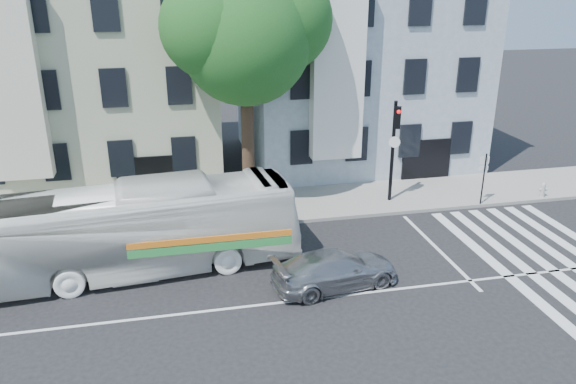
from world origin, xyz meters
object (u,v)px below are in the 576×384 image
object	(u,v)px
sedan	(335,269)
traffic_signal	(394,139)
fire_hydrant	(543,189)
bus	(134,230)

from	to	relation	value
sedan	traffic_signal	xyz separation A→B (m)	(4.66, 6.67, 2.48)
fire_hydrant	bus	bearing A→B (deg)	-170.49
bus	traffic_signal	size ratio (longest dim) A/B	2.40
bus	traffic_signal	bearing A→B (deg)	-75.11
bus	fire_hydrant	bearing A→B (deg)	-85.77
bus	sedan	bearing A→B (deg)	-116.19
sedan	bus	bearing A→B (deg)	59.50
traffic_signal	sedan	bearing A→B (deg)	-100.16
sedan	traffic_signal	bearing A→B (deg)	-44.55
bus	sedan	size ratio (longest dim) A/B	2.64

